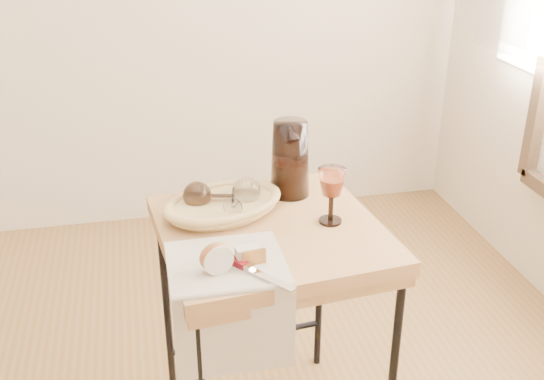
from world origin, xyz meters
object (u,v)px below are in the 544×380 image
object	(u,v)px
side_table	(271,337)
table_knife	(252,269)
apple_half	(215,257)
pitcher	(290,159)
goblet_lying_a	(213,196)
bread_basket	(224,207)
tea_towel	(226,263)
goblet_lying_b	(241,198)
wine_goblet	(331,196)

from	to	relation	value
side_table	table_knife	size ratio (longest dim) A/B	3.22
apple_half	pitcher	bearing A→B (deg)	40.53
table_knife	pitcher	bearing A→B (deg)	118.64
goblet_lying_a	apple_half	size ratio (longest dim) A/B	1.63
bread_basket	goblet_lying_a	world-z (taller)	goblet_lying_a
tea_towel	pitcher	bearing A→B (deg)	55.39
goblet_lying_b	apple_half	distance (m)	0.31
side_table	bread_basket	size ratio (longest dim) A/B	2.41
side_table	goblet_lying_b	world-z (taller)	goblet_lying_b
tea_towel	apple_half	distance (m)	0.06
side_table	goblet_lying_b	size ratio (longest dim) A/B	5.50
goblet_lying_a	table_knife	xyz separation A→B (m)	(0.05, -0.35, -0.04)
side_table	table_knife	distance (m)	0.47
goblet_lying_a	apple_half	distance (m)	0.32
bread_basket	pitcher	distance (m)	0.25
goblet_lying_b	pitcher	bearing A→B (deg)	-26.59
side_table	goblet_lying_a	distance (m)	0.47
goblet_lying_b	wine_goblet	distance (m)	0.26
bread_basket	pitcher	world-z (taller)	pitcher
goblet_lying_a	table_knife	bearing A→B (deg)	112.10
tea_towel	pitcher	distance (m)	0.45
bread_basket	goblet_lying_b	distance (m)	0.06
bread_basket	apple_half	bearing A→B (deg)	-122.87
side_table	bread_basket	world-z (taller)	bread_basket
goblet_lying_a	bread_basket	bearing A→B (deg)	167.68
bread_basket	goblet_lying_a	xyz separation A→B (m)	(-0.03, 0.01, 0.03)
side_table	goblet_lying_b	bearing A→B (deg)	129.22
tea_towel	table_knife	bearing A→B (deg)	-48.05
side_table	bread_basket	bearing A→B (deg)	138.30
bread_basket	pitcher	size ratio (longest dim) A/B	1.17
tea_towel	apple_half	world-z (taller)	apple_half
goblet_lying_b	goblet_lying_a	bearing A→B (deg)	97.19
wine_goblet	table_knife	world-z (taller)	wine_goblet
goblet_lying_a	pitcher	world-z (taller)	pitcher
goblet_lying_b	apple_half	size ratio (longest dim) A/B	1.68
bread_basket	goblet_lying_b	bearing A→B (deg)	-42.68
tea_towel	wine_goblet	distance (m)	0.36
goblet_lying_a	table_knife	size ratio (longest dim) A/B	0.57
wine_goblet	apple_half	distance (m)	0.40
goblet_lying_b	table_knife	distance (m)	0.32
side_table	wine_goblet	bearing A→B (deg)	-4.08
pitcher	wine_goblet	bearing A→B (deg)	-83.74
bread_basket	wine_goblet	world-z (taller)	wine_goblet
bread_basket	wine_goblet	xyz separation A→B (m)	(0.28, -0.11, 0.06)
pitcher	wine_goblet	distance (m)	0.22
goblet_lying_b	apple_half	xyz separation A→B (m)	(-0.11, -0.29, -0.01)
wine_goblet	side_table	bearing A→B (deg)	175.92
apple_half	wine_goblet	bearing A→B (deg)	14.59
goblet_lying_b	tea_towel	bearing A→B (deg)	-167.00
tea_towel	side_table	bearing A→B (deg)	48.68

